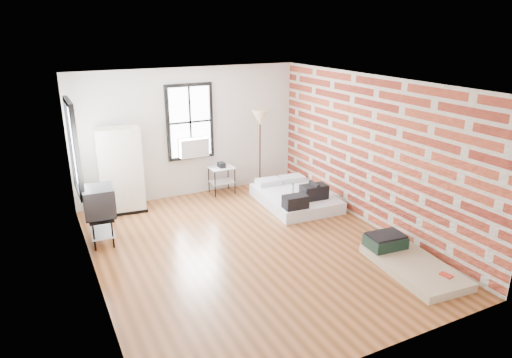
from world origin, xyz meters
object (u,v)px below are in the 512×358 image
mattress_main (296,197)px  floor_lamp (260,121)px  wardrobe (121,171)px  tv_stand (99,203)px  mattress_bare (407,260)px  side_table (222,172)px

mattress_main → floor_lamp: bearing=102.8°
wardrobe → tv_stand: (-0.62, -1.25, -0.14)m
mattress_main → floor_lamp: floor_lamp is taller
mattress_bare → floor_lamp: 4.57m
side_table → mattress_main: bearing=-49.3°
mattress_main → wardrobe: size_ratio=1.10×
wardrobe → side_table: 2.23m
side_table → wardrobe: bearing=-178.2°
floor_lamp → wardrobe: bearing=180.0°
floor_lamp → tv_stand: (-3.75, -1.25, -0.85)m
side_table → mattress_bare: bearing=-73.0°
wardrobe → mattress_main: bearing=-14.5°
mattress_bare → side_table: (-1.34, 4.38, 0.38)m
wardrobe → side_table: bearing=8.0°
wardrobe → side_table: wardrobe is taller
wardrobe → tv_stand: bearing=-110.3°
floor_lamp → tv_stand: floor_lamp is taller
mattress_main → mattress_bare: mattress_main is taller
side_table → floor_lamp: floor_lamp is taller
tv_stand → wardrobe: bearing=67.5°
mattress_bare → side_table: bearing=111.9°
mattress_bare → tv_stand: bearing=148.6°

